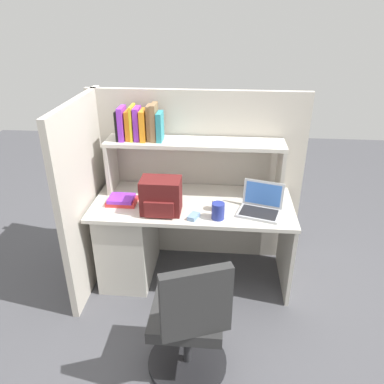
{
  "coord_description": "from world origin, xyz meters",
  "views": [
    {
      "loc": [
        0.23,
        -2.66,
        2.16
      ],
      "look_at": [
        0.0,
        -0.05,
        0.85
      ],
      "focal_mm": 35.28,
      "sensor_mm": 36.0,
      "label": 1
    }
  ],
  "objects_px": {
    "laptop": "(261,206)",
    "paper_cup": "(217,205)",
    "backpack": "(161,197)",
    "computer_mouse": "(194,216)",
    "office_chair": "(189,327)",
    "snack_canister": "(218,211)"
  },
  "relations": [
    {
      "from": "laptop",
      "to": "paper_cup",
      "type": "distance_m",
      "value": 0.33
    },
    {
      "from": "paper_cup",
      "to": "backpack",
      "type": "bearing_deg",
      "value": -170.38
    },
    {
      "from": "backpack",
      "to": "computer_mouse",
      "type": "xyz_separation_m",
      "value": [
        0.25,
        -0.07,
        -0.12
      ]
    },
    {
      "from": "backpack",
      "to": "office_chair",
      "type": "height_order",
      "value": "backpack"
    },
    {
      "from": "snack_canister",
      "to": "office_chair",
      "type": "bearing_deg",
      "value": -100.85
    },
    {
      "from": "laptop",
      "to": "snack_canister",
      "type": "height_order",
      "value": "laptop"
    },
    {
      "from": "snack_canister",
      "to": "office_chair",
      "type": "distance_m",
      "value": 0.86
    },
    {
      "from": "office_chair",
      "to": "paper_cup",
      "type": "bearing_deg",
      "value": -118.81
    },
    {
      "from": "paper_cup",
      "to": "snack_canister",
      "type": "relative_size",
      "value": 0.72
    },
    {
      "from": "laptop",
      "to": "office_chair",
      "type": "xyz_separation_m",
      "value": [
        -0.46,
        -0.88,
        -0.39
      ]
    },
    {
      "from": "laptop",
      "to": "snack_canister",
      "type": "relative_size",
      "value": 2.91
    },
    {
      "from": "backpack",
      "to": "office_chair",
      "type": "relative_size",
      "value": 0.32
    },
    {
      "from": "computer_mouse",
      "to": "paper_cup",
      "type": "relative_size",
      "value": 1.14
    },
    {
      "from": "computer_mouse",
      "to": "paper_cup",
      "type": "xyz_separation_m",
      "value": [
        0.17,
        0.15,
        0.03
      ]
    },
    {
      "from": "laptop",
      "to": "paper_cup",
      "type": "height_order",
      "value": "laptop"
    },
    {
      "from": "computer_mouse",
      "to": "snack_canister",
      "type": "bearing_deg",
      "value": 26.48
    },
    {
      "from": "computer_mouse",
      "to": "paper_cup",
      "type": "distance_m",
      "value": 0.22
    },
    {
      "from": "paper_cup",
      "to": "office_chair",
      "type": "xyz_separation_m",
      "value": [
        -0.13,
        -0.88,
        -0.38
      ]
    },
    {
      "from": "backpack",
      "to": "paper_cup",
      "type": "distance_m",
      "value": 0.44
    },
    {
      "from": "backpack",
      "to": "computer_mouse",
      "type": "relative_size",
      "value": 2.88
    },
    {
      "from": "computer_mouse",
      "to": "backpack",
      "type": "bearing_deg",
      "value": -174.77
    },
    {
      "from": "computer_mouse",
      "to": "snack_canister",
      "type": "relative_size",
      "value": 0.82
    }
  ]
}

